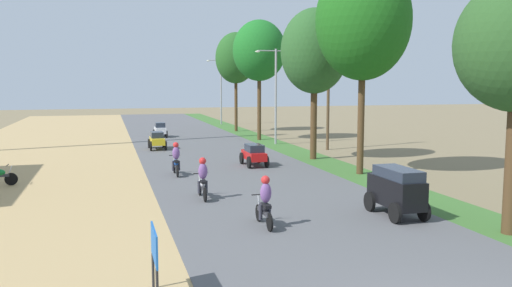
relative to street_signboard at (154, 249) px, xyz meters
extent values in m
cylinder|color=black|center=(-5.11, 14.28, -0.77)|extent=(0.56, 0.06, 0.56)
cylinder|color=#A5A8AD|center=(-5.17, 14.28, -0.50)|extent=(0.26, 0.05, 0.68)
cylinder|color=black|center=(-5.23, 14.28, -0.13)|extent=(0.04, 0.54, 0.04)
cylinder|color=#262628|center=(0.00, -0.50, -0.65)|extent=(0.06, 0.06, 0.80)
cylinder|color=#262628|center=(0.00, 0.50, -0.65)|extent=(0.06, 0.06, 0.80)
cube|color=#1959B2|center=(0.00, 0.00, 0.10)|extent=(0.04, 1.30, 0.70)
cylinder|color=#4C351E|center=(11.27, 12.80, 1.94)|extent=(0.34, 0.34, 5.97)
ellipsoid|color=#1A5B17|center=(11.27, 12.80, 6.52)|extent=(4.66, 4.66, 5.81)
cylinder|color=#4C351E|center=(10.96, 18.30, 1.47)|extent=(0.38, 0.38, 5.04)
ellipsoid|color=#285525|center=(10.96, 18.30, 5.37)|extent=(4.00, 4.00, 5.00)
cylinder|color=#4C351E|center=(10.80, 29.51, 1.84)|extent=(0.31, 0.31, 5.77)
ellipsoid|color=#1A6621|center=(10.80, 29.51, 6.04)|extent=(4.20, 4.20, 4.80)
cylinder|color=#4C351E|center=(10.79, 37.38, 1.73)|extent=(0.29, 0.29, 5.55)
ellipsoid|color=#225420|center=(10.79, 37.38, 5.81)|extent=(3.80, 3.80, 4.74)
cylinder|color=gray|center=(11.17, 26.36, 2.47)|extent=(0.16, 0.16, 7.03)
cylinder|color=gray|center=(10.47, 26.36, 5.83)|extent=(1.40, 0.08, 0.08)
ellipsoid|color=silver|center=(9.77, 26.36, 5.76)|extent=(0.36, 0.20, 0.14)
cylinder|color=gray|center=(11.87, 26.36, 5.83)|extent=(1.40, 0.08, 0.08)
ellipsoid|color=silver|center=(12.57, 26.36, 5.76)|extent=(0.36, 0.20, 0.14)
cylinder|color=gray|center=(11.17, 45.93, 2.52)|extent=(0.16, 0.16, 7.13)
cylinder|color=gray|center=(10.47, 45.93, 5.93)|extent=(1.40, 0.08, 0.08)
ellipsoid|color=silver|center=(9.77, 45.93, 5.86)|extent=(0.36, 0.20, 0.14)
cylinder|color=gray|center=(11.87, 45.93, 5.93)|extent=(1.40, 0.08, 0.08)
ellipsoid|color=silver|center=(12.57, 45.93, 5.86)|extent=(0.36, 0.20, 0.14)
cylinder|color=brown|center=(13.74, 22.59, 3.46)|extent=(0.20, 0.20, 9.14)
cube|color=#473323|center=(13.74, 22.59, 7.53)|extent=(1.80, 0.10, 0.10)
cube|color=black|center=(8.54, 4.71, -0.18)|extent=(0.95, 2.40, 0.95)
cube|color=#232B38|center=(8.54, 4.61, 0.47)|extent=(0.87, 2.00, 0.35)
cylinder|color=black|center=(9.07, 3.85, -0.69)|extent=(0.12, 0.68, 0.68)
cylinder|color=black|center=(8.00, 3.85, -0.69)|extent=(0.12, 0.68, 0.68)
cylinder|color=black|center=(9.07, 5.58, -0.69)|extent=(0.12, 0.68, 0.68)
cylinder|color=black|center=(8.00, 5.58, -0.69)|extent=(0.12, 0.68, 0.68)
cube|color=red|center=(6.80, 16.64, -0.46)|extent=(0.88, 2.25, 0.44)
cube|color=#232B38|center=(6.80, 16.54, -0.04)|extent=(0.81, 1.30, 0.40)
cylinder|color=black|center=(7.29, 15.83, -0.71)|extent=(0.11, 0.64, 0.64)
cylinder|color=black|center=(6.30, 15.83, -0.71)|extent=(0.11, 0.64, 0.64)
cylinder|color=black|center=(7.29, 17.45, -0.71)|extent=(0.11, 0.64, 0.64)
cylinder|color=black|center=(6.30, 17.45, -0.71)|extent=(0.11, 0.64, 0.64)
cube|color=gold|center=(2.34, 25.43, -0.46)|extent=(0.88, 2.25, 0.44)
cube|color=#232B38|center=(2.34, 25.53, -0.04)|extent=(0.81, 1.30, 0.40)
cylinder|color=black|center=(1.84, 26.24, -0.71)|extent=(0.11, 0.64, 0.64)
cylinder|color=black|center=(2.83, 26.24, -0.71)|extent=(0.11, 0.64, 0.64)
cylinder|color=black|center=(1.84, 24.62, -0.71)|extent=(0.11, 0.64, 0.64)
cylinder|color=black|center=(2.83, 24.62, -0.71)|extent=(0.11, 0.64, 0.64)
cube|color=silver|center=(3.31, 33.51, -0.45)|extent=(0.84, 1.95, 0.50)
cube|color=#232B38|center=(3.31, 33.46, 0.00)|extent=(0.77, 1.10, 0.40)
cylinder|color=black|center=(2.84, 34.21, -0.73)|extent=(0.10, 0.60, 0.60)
cylinder|color=black|center=(3.78, 34.21, -0.73)|extent=(0.10, 0.60, 0.60)
cylinder|color=black|center=(2.84, 32.81, -0.73)|extent=(0.10, 0.60, 0.60)
cylinder|color=black|center=(3.78, 32.81, -0.73)|extent=(0.10, 0.60, 0.60)
cylinder|color=black|center=(3.82, 5.31, -0.75)|extent=(0.06, 0.56, 0.56)
cylinder|color=black|center=(3.82, 4.07, -0.75)|extent=(0.06, 0.56, 0.56)
cube|color=#333338|center=(3.82, 4.69, -0.57)|extent=(0.12, 1.12, 0.12)
ellipsoid|color=black|center=(3.82, 4.77, -0.43)|extent=(0.28, 0.64, 0.32)
cube|color=black|center=(3.82, 4.41, -0.31)|extent=(0.20, 0.44, 0.10)
cylinder|color=#A5A8AD|center=(3.82, 5.25, -0.48)|extent=(0.05, 0.26, 0.68)
cylinder|color=black|center=(3.82, 5.19, -0.11)|extent=(0.54, 0.04, 0.04)
ellipsoid|color=#724C8C|center=(3.82, 4.49, 0.09)|extent=(0.36, 0.28, 0.64)
sphere|color=red|center=(3.82, 4.53, 0.49)|extent=(0.28, 0.28, 0.28)
cylinder|color=#2D2D38|center=(3.68, 4.59, -0.55)|extent=(0.12, 0.12, 0.48)
cylinder|color=#2D2D38|center=(3.96, 4.59, -0.55)|extent=(0.12, 0.12, 0.48)
cylinder|color=black|center=(2.63, 9.84, -0.75)|extent=(0.06, 0.56, 0.56)
cylinder|color=black|center=(2.63, 8.60, -0.75)|extent=(0.06, 0.56, 0.56)
cube|color=#333338|center=(2.63, 9.22, -0.57)|extent=(0.12, 1.12, 0.12)
ellipsoid|color=silver|center=(2.63, 9.30, -0.43)|extent=(0.28, 0.64, 0.32)
cube|color=black|center=(2.63, 8.94, -0.31)|extent=(0.20, 0.44, 0.10)
cylinder|color=#A5A8AD|center=(2.63, 9.78, -0.48)|extent=(0.05, 0.26, 0.68)
cylinder|color=black|center=(2.63, 9.72, -0.11)|extent=(0.54, 0.04, 0.04)
ellipsoid|color=#724C8C|center=(2.63, 9.02, 0.09)|extent=(0.36, 0.28, 0.64)
sphere|color=red|center=(2.63, 9.06, 0.49)|extent=(0.28, 0.28, 0.28)
cylinder|color=#2D2D38|center=(2.49, 9.12, -0.55)|extent=(0.12, 0.12, 0.48)
cylinder|color=#2D2D38|center=(2.77, 9.12, -0.55)|extent=(0.12, 0.12, 0.48)
cylinder|color=black|center=(2.29, 15.44, -0.75)|extent=(0.06, 0.56, 0.56)
cylinder|color=black|center=(2.29, 14.20, -0.75)|extent=(0.06, 0.56, 0.56)
cube|color=#333338|center=(2.29, 14.82, -0.57)|extent=(0.12, 1.12, 0.12)
ellipsoid|color=#1E4CA5|center=(2.29, 14.90, -0.43)|extent=(0.28, 0.64, 0.32)
cube|color=black|center=(2.29, 14.54, -0.31)|extent=(0.20, 0.44, 0.10)
cylinder|color=#A5A8AD|center=(2.29, 15.38, -0.48)|extent=(0.05, 0.26, 0.68)
cylinder|color=black|center=(2.29, 15.32, -0.11)|extent=(0.54, 0.04, 0.04)
ellipsoid|color=#724C8C|center=(2.29, 14.62, 0.09)|extent=(0.36, 0.28, 0.64)
sphere|color=red|center=(2.29, 14.66, 0.49)|extent=(0.28, 0.28, 0.28)
cylinder|color=#2D2D38|center=(2.15, 14.72, -0.55)|extent=(0.12, 0.12, 0.48)
cylinder|color=#2D2D38|center=(2.43, 14.72, -0.55)|extent=(0.12, 0.12, 0.48)
camera|label=1|loc=(-0.86, -11.04, 3.52)|focal=37.08mm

